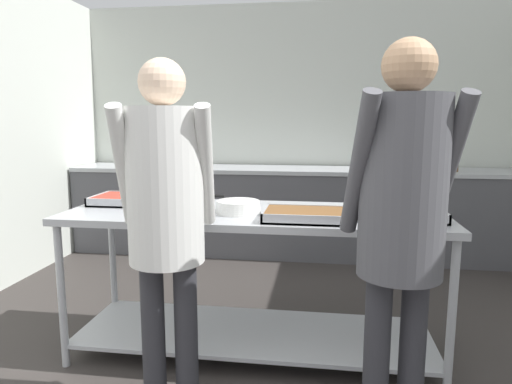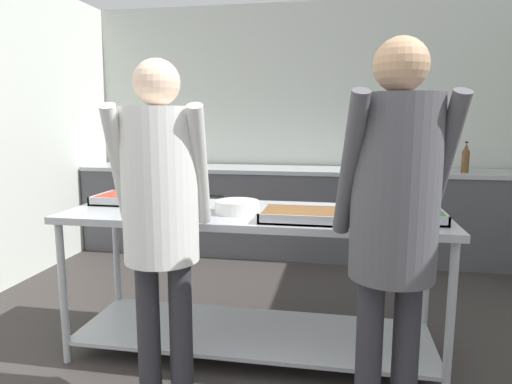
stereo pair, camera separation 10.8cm
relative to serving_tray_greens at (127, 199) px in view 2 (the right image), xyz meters
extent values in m
cube|color=silver|center=(0.97, 2.36, 0.42)|extent=(4.81, 0.06, 2.65)
cube|color=#4C4C51|center=(0.97, 1.99, -0.47)|extent=(4.65, 0.62, 0.88)
cube|color=#ADAFB5|center=(0.97, 1.99, -0.01)|extent=(4.65, 0.65, 0.04)
cube|color=black|center=(1.81, 1.99, 0.00)|extent=(0.47, 0.46, 0.02)
cube|color=#ADAFB5|center=(0.86, -0.14, -0.05)|extent=(2.21, 0.75, 0.04)
cube|color=#ADAFB5|center=(0.86, -0.14, -0.79)|extent=(2.13, 0.67, 0.02)
cylinder|color=#ADAFB5|center=(-0.19, -0.46, -0.49)|extent=(0.04, 0.04, 0.84)
cylinder|color=#ADAFB5|center=(1.92, -0.46, -0.49)|extent=(0.04, 0.04, 0.84)
cylinder|color=#ADAFB5|center=(-0.19, 0.18, -0.49)|extent=(0.04, 0.04, 0.84)
cylinder|color=#ADAFB5|center=(1.92, 0.18, -0.49)|extent=(0.04, 0.04, 0.84)
cube|color=#ADAFB5|center=(0.00, 0.00, -0.02)|extent=(0.37, 0.33, 0.01)
cube|color=#B23D2D|center=(0.00, 0.00, 0.01)|extent=(0.35, 0.30, 0.04)
cube|color=#ADAFB5|center=(0.00, -0.16, 0.00)|extent=(0.37, 0.01, 0.05)
cube|color=#ADAFB5|center=(0.00, 0.16, 0.00)|extent=(0.37, 0.01, 0.05)
cube|color=#ADAFB5|center=(-0.18, 0.00, 0.00)|extent=(0.01, 0.33, 0.05)
cube|color=#ADAFB5|center=(0.18, 0.00, 0.00)|extent=(0.01, 0.33, 0.05)
cylinder|color=#ADAFB5|center=(0.42, -0.12, 0.02)|extent=(0.25, 0.25, 0.09)
cylinder|color=brown|center=(0.42, -0.12, 0.06)|extent=(0.22, 0.22, 0.01)
cylinder|color=black|center=(0.61, -0.12, 0.06)|extent=(0.14, 0.02, 0.02)
cylinder|color=white|center=(0.78, -0.20, -0.02)|extent=(0.26, 0.26, 0.01)
cylinder|color=white|center=(0.78, -0.20, -0.01)|extent=(0.26, 0.26, 0.01)
cylinder|color=white|center=(0.78, -0.20, 0.00)|extent=(0.26, 0.26, 0.01)
cylinder|color=white|center=(0.78, -0.20, 0.02)|extent=(0.26, 0.26, 0.01)
cylinder|color=white|center=(0.78, -0.20, 0.03)|extent=(0.25, 0.25, 0.01)
cylinder|color=white|center=(0.78, -0.20, 0.04)|extent=(0.25, 0.25, 0.01)
cube|color=#ADAFB5|center=(1.18, -0.32, -0.02)|extent=(0.47, 0.31, 0.01)
cube|color=brown|center=(1.18, -0.32, 0.01)|extent=(0.45, 0.28, 0.04)
cube|color=#ADAFB5|center=(1.18, -0.47, 0.00)|extent=(0.47, 0.01, 0.05)
cube|color=#ADAFB5|center=(1.18, -0.17, 0.00)|extent=(0.47, 0.01, 0.05)
cube|color=#ADAFB5|center=(0.95, -0.32, 0.00)|extent=(0.01, 0.31, 0.05)
cube|color=#ADAFB5|center=(1.41, -0.32, 0.00)|extent=(0.01, 0.31, 0.05)
cube|color=#ADAFB5|center=(1.68, -0.23, -0.02)|extent=(0.46, 0.27, 0.01)
cube|color=#387A38|center=(1.68, -0.23, 0.01)|extent=(0.43, 0.25, 0.04)
cube|color=#ADAFB5|center=(1.68, -0.36, 0.00)|extent=(0.46, 0.01, 0.05)
cube|color=#ADAFB5|center=(1.68, -0.10, 0.00)|extent=(0.46, 0.01, 0.05)
cube|color=#ADAFB5|center=(1.46, -0.23, 0.00)|extent=(0.01, 0.27, 0.05)
cube|color=#ADAFB5|center=(1.91, -0.23, 0.00)|extent=(0.01, 0.27, 0.05)
cylinder|color=#2D2D33|center=(0.48, -0.79, -0.52)|extent=(0.11, 0.11, 0.77)
cylinder|color=#2D2D33|center=(0.63, -0.76, -0.52)|extent=(0.11, 0.11, 0.77)
cylinder|color=silver|center=(0.37, -0.81, 0.30)|extent=(0.13, 0.32, 0.57)
cylinder|color=silver|center=(0.73, -0.75, 0.30)|extent=(0.13, 0.32, 0.57)
cylinder|color=silver|center=(0.55, -0.78, 0.21)|extent=(0.35, 0.35, 0.71)
sphere|color=beige|center=(0.55, -0.78, 0.67)|extent=(0.21, 0.21, 0.21)
cylinder|color=#2D2D33|center=(1.50, -0.90, -0.51)|extent=(0.11, 0.11, 0.79)
cylinder|color=#2D2D33|center=(1.65, -0.87, -0.51)|extent=(0.11, 0.11, 0.79)
cylinder|color=#4C4C51|center=(1.40, -0.93, 0.33)|extent=(0.14, 0.33, 0.59)
cylinder|color=#4C4C51|center=(1.75, -0.85, 0.33)|extent=(0.14, 0.33, 0.59)
cylinder|color=#4C4C51|center=(1.58, -0.89, 0.24)|extent=(0.34, 0.34, 0.73)
sphere|color=tan|center=(1.58, -0.89, 0.71)|extent=(0.21, 0.21, 0.21)
cylinder|color=brown|center=(2.53, 1.89, 0.11)|extent=(0.07, 0.07, 0.20)
cone|color=brown|center=(2.53, 1.89, 0.25)|extent=(0.06, 0.06, 0.08)
cylinder|color=black|center=(2.53, 1.89, 0.30)|extent=(0.03, 0.03, 0.02)
camera|label=1|loc=(1.25, -2.74, 0.51)|focal=32.00mm
camera|label=2|loc=(1.36, -2.72, 0.51)|focal=32.00mm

